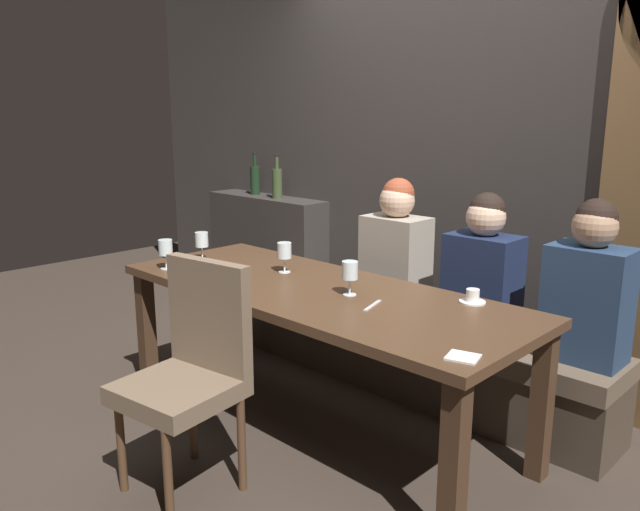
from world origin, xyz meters
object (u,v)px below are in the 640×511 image
diner_redhead (396,249)px  wine_glass_near_left (350,272)px  banquette_bench (399,348)px  diner_far_end (589,286)px  dining_table (316,305)px  wine_glass_end_left (284,251)px  diner_bearded (483,268)px  wine_bottle_pale_label (277,182)px  fork_on_table (373,305)px  wine_bottle_dark_red (255,179)px  chair_near_side (192,362)px  wine_glass_far_left (165,248)px  espresso_cup (473,297)px  wine_glass_near_right (202,240)px

diner_redhead → wine_glass_near_left: 0.72m
banquette_bench → diner_far_end: diner_far_end is taller
diner_far_end → banquette_bench: bearing=-178.4°
dining_table → wine_glass_near_left: 0.28m
wine_glass_end_left → diner_bearded: bearing=36.5°
wine_bottle_pale_label → wine_glass_end_left: size_ratio=1.99×
diner_redhead → fork_on_table: 0.85m
banquette_bench → wine_glass_end_left: bearing=-119.3°
wine_bottle_dark_red → wine_glass_end_left: size_ratio=1.99×
chair_near_side → wine_glass_end_left: chair_near_side is taller
wine_glass_far_left → wine_glass_near_left: bearing=17.1°
dining_table → banquette_bench: dining_table is taller
diner_bearded → wine_bottle_pale_label: size_ratio=2.27×
banquette_bench → diner_bearded: 0.76m
espresso_cup → wine_glass_end_left: bearing=-167.7°
wine_glass_near_right → wine_bottle_dark_red: bearing=126.5°
dining_table → fork_on_table: bearing=-4.9°
diner_bearded → wine_glass_near_left: diner_bearded is taller
diner_far_end → wine_glass_far_left: size_ratio=4.64×
dining_table → wine_bottle_pale_label: bearing=144.1°
diner_far_end → dining_table: bearing=-145.0°
fork_on_table → dining_table: bearing=158.5°
diner_redhead → wine_glass_near_left: bearing=-70.1°
wine_glass_near_left → fork_on_table: 0.23m
dining_table → banquette_bench: 0.82m
diner_far_end → wine_bottle_pale_label: wine_bottle_pale_label is taller
dining_table → diner_redhead: size_ratio=2.84×
wine_glass_far_left → wine_glass_near_right: size_ratio=1.00×
banquette_bench → wine_glass_far_left: size_ratio=15.24×
banquette_bench → fork_on_table: 0.98m
diner_bearded → wine_bottle_dark_red: bearing=171.5°
wine_glass_near_right → wine_glass_near_left: (1.10, 0.06, -0.00)m
dining_table → fork_on_table: 0.40m
wine_bottle_pale_label → wine_glass_far_left: size_ratio=1.99×
wine_glass_near_left → espresso_cup: wine_glass_near_left is taller
diner_redhead → wine_glass_near_right: (-0.85, -0.73, 0.04)m
diner_redhead → diner_bearded: 0.55m
chair_near_side → diner_redhead: bearing=90.8°
wine_glass_near_right → diner_redhead: bearing=40.8°
diner_redhead → espresso_cup: (0.73, -0.38, -0.05)m
diner_bearded → wine_bottle_dark_red: (-2.20, 0.33, 0.27)m
chair_near_side → wine_glass_end_left: bearing=110.7°
wine_bottle_dark_red → wine_glass_far_left: wine_bottle_dark_red is taller
diner_far_end → wine_bottle_dark_red: size_ratio=2.33×
chair_near_side → wine_glass_far_left: bearing=153.3°
espresso_cup → wine_glass_near_right: bearing=-167.2°
wine_bottle_pale_label → wine_glass_far_left: wine_bottle_pale_label is taller
diner_bearded → wine_bottle_dark_red: size_ratio=2.27×
dining_table → wine_bottle_dark_red: wine_bottle_dark_red is taller
diner_bearded → espresso_cup: bearing=-65.8°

